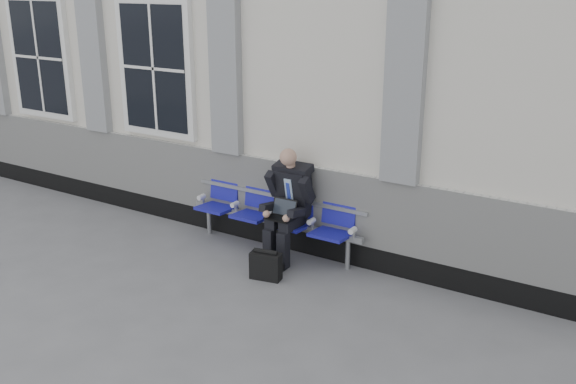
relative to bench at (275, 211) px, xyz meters
The scene contains 5 objects.
ground 2.82m from the bench, 151.47° to the right, with size 70.00×70.00×0.00m, color slate.
station_building 3.66m from the bench, 138.77° to the left, with size 14.40×4.40×4.49m.
bench is the anchor object (origin of this frame).
businessman 0.41m from the bench, 24.54° to the right, with size 0.60×0.81×1.47m.
briefcase 0.97m from the bench, 63.77° to the right, with size 0.40×0.23×0.39m.
Camera 1 is at (6.80, -5.28, 3.45)m, focal length 40.00 mm.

